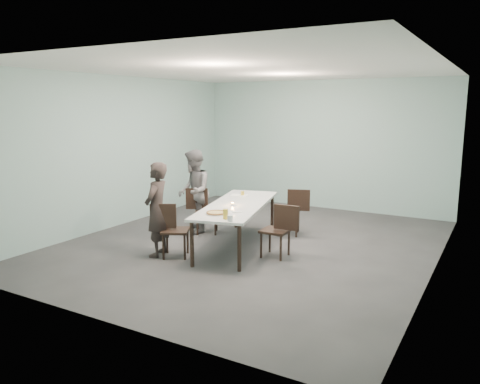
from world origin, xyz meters
The scene contains 16 objects.
ground centered at (0.00, 0.00, 0.00)m, with size 7.00×7.00×0.00m, color #333335.
room_shell centered at (0.00, 0.00, 2.03)m, with size 6.02×7.02×3.01m.
table centered at (-0.16, -0.23, 0.69)m, with size 1.52×2.74×0.75m.
chair_near_left centered at (-0.81, -1.27, 0.50)m, with size 0.65×0.57×0.87m.
chair_far_left centered at (-1.16, 0.18, 0.50)m, with size 0.65×0.57×0.87m.
chair_near_right centered at (0.74, -0.43, 0.50)m, with size 0.62×0.43×0.87m.
chair_far_right centered at (0.38, 0.92, 0.50)m, with size 0.65×0.53×0.87m.
diner_near centered at (-1.02, -1.32, 0.76)m, with size 0.56×0.37×1.53m, color black.
diner_far centered at (-1.34, 0.15, 0.80)m, with size 0.78×0.60×1.60m, color slate.
pizza centered at (-0.05, -1.07, 0.77)m, with size 0.34×0.34×0.04m.
side_plate centered at (0.15, -0.77, 0.76)m, with size 0.18×0.18×0.01m, color white.
beer_glass centered at (0.24, -1.27, 0.82)m, with size 0.08×0.08×0.15m, color gold.
water_tumbler centered at (0.37, -1.36, 0.80)m, with size 0.08×0.08×0.09m, color silver.
tealight centered at (-0.15, -0.40, 0.77)m, with size 0.06×0.06×0.05m.
amber_tumbler centered at (-0.45, 0.47, 0.79)m, with size 0.07×0.07×0.08m, color gold.
menu centered at (-0.51, 0.44, 0.75)m, with size 0.30×0.22×0.01m, color silver.
Camera 1 is at (3.77, -7.03, 2.40)m, focal length 35.00 mm.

